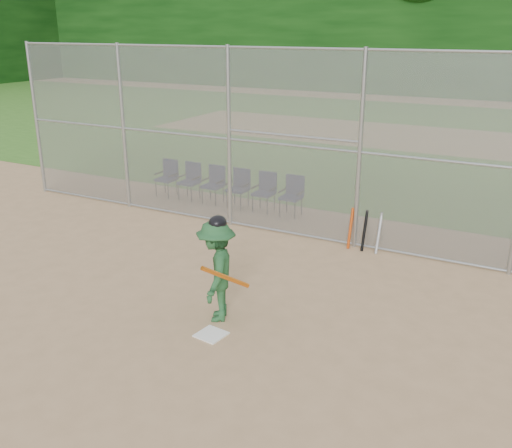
% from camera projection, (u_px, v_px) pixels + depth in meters
% --- Properties ---
extents(ground, '(100.00, 100.00, 0.00)m').
position_uv_depth(ground, '(175.00, 346.00, 8.20)').
color(ground, tan).
rests_on(ground, ground).
extents(grass_strip, '(100.00, 100.00, 0.00)m').
position_uv_depth(grass_strip, '(434.00, 139.00, 23.21)').
color(grass_strip, '#34691F').
rests_on(grass_strip, ground).
extents(dirt_patch_far, '(24.00, 24.00, 0.00)m').
position_uv_depth(dirt_patch_far, '(434.00, 139.00, 23.21)').
color(dirt_patch_far, tan).
rests_on(dirt_patch_far, ground).
extents(backstop_fence, '(16.09, 0.09, 4.00)m').
position_uv_depth(backstop_fence, '(313.00, 144.00, 11.69)').
color(backstop_fence, gray).
rests_on(backstop_fence, ground).
extents(home_plate, '(0.45, 0.45, 0.02)m').
position_uv_depth(home_plate, '(211.00, 334.00, 8.50)').
color(home_plate, white).
rests_on(home_plate, ground).
extents(batter_at_plate, '(1.12, 1.34, 1.71)m').
position_uv_depth(batter_at_plate, '(217.00, 270.00, 8.73)').
color(batter_at_plate, '#21532A').
rests_on(batter_at_plate, ground).
extents(spare_bats, '(0.66, 0.31, 0.84)m').
position_uv_depth(spare_bats, '(365.00, 231.00, 11.62)').
color(spare_bats, '#D84C14').
rests_on(spare_bats, ground).
extents(chair_0, '(0.54, 0.52, 0.96)m').
position_uv_depth(chair_0, '(166.00, 178.00, 15.36)').
color(chair_0, '#10193D').
rests_on(chair_0, ground).
extents(chair_1, '(0.54, 0.52, 0.96)m').
position_uv_depth(chair_1, '(189.00, 182.00, 15.03)').
color(chair_1, '#10193D').
rests_on(chair_1, ground).
extents(chair_2, '(0.54, 0.52, 0.96)m').
position_uv_depth(chair_2, '(213.00, 185.00, 14.70)').
color(chair_2, '#10193D').
rests_on(chair_2, ground).
extents(chair_3, '(0.54, 0.52, 0.96)m').
position_uv_depth(chair_3, '(238.00, 189.00, 14.37)').
color(chair_3, '#10193D').
rests_on(chair_3, ground).
extents(chair_4, '(0.54, 0.52, 0.96)m').
position_uv_depth(chair_4, '(264.00, 193.00, 14.05)').
color(chair_4, '#10193D').
rests_on(chair_4, ground).
extents(chair_5, '(0.54, 0.52, 0.96)m').
position_uv_depth(chair_5, '(291.00, 196.00, 13.72)').
color(chair_5, '#10193D').
rests_on(chair_5, ground).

